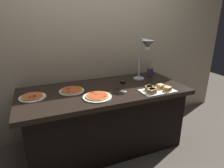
{
  "coord_description": "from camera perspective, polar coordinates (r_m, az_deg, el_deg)",
  "views": [
    {
      "loc": [
        -0.7,
        -1.96,
        1.56
      ],
      "look_at": [
        0.1,
        0.0,
        0.81
      ],
      "focal_mm": 31.14,
      "sensor_mm": 36.0,
      "label": 1
    }
  ],
  "objects": [
    {
      "name": "pizza_plate_front",
      "position": [
        2.2,
        -11.74,
        -1.88
      ],
      "size": [
        0.27,
        0.27,
        0.03
      ],
      "color": "white",
      "rests_on": "buffet_table"
    },
    {
      "name": "back_wall",
      "position": [
        2.58,
        -6.38,
        11.41
      ],
      "size": [
        4.4,
        0.04,
        2.4
      ],
      "primitive_type": "cube",
      "color": "#C6B593",
      "rests_on": "ground_plane"
    },
    {
      "name": "utensil_holder",
      "position": [
        2.74,
        11.06,
        3.53
      ],
      "size": [
        0.08,
        0.08,
        0.23
      ],
      "color": "#383347",
      "rests_on": "buffet_table"
    },
    {
      "name": "buffet_table",
      "position": [
        2.39,
        -2.22,
        -9.94
      ],
      "size": [
        1.9,
        0.84,
        0.76
      ],
      "color": "black",
      "rests_on": "ground_plane"
    },
    {
      "name": "sandwich_platter",
      "position": [
        2.2,
        12.74,
        -1.63
      ],
      "size": [
        0.39,
        0.22,
        0.06
      ],
      "color": "white",
      "rests_on": "buffet_table"
    },
    {
      "name": "pizza_plate_center",
      "position": [
        2.01,
        -4.36,
        -3.64
      ],
      "size": [
        0.3,
        0.3,
        0.03
      ],
      "color": "white",
      "rests_on": "buffet_table"
    },
    {
      "name": "ground_plane",
      "position": [
        2.6,
        -2.1,
        -17.35
      ],
      "size": [
        8.0,
        8.0,
        0.0
      ],
      "primitive_type": "plane",
      "color": "#4C443D"
    },
    {
      "name": "pizza_plate_raised_stand",
      "position": [
        2.15,
        -22.31,
        -3.51
      ],
      "size": [
        0.27,
        0.27,
        0.03
      ],
      "color": "white",
      "rests_on": "buffet_table"
    },
    {
      "name": "sauce_cup_near",
      "position": [
        2.42,
        3.15,
        0.65
      ],
      "size": [
        0.06,
        0.06,
        0.03
      ],
      "color": "black",
      "rests_on": "buffet_table"
    },
    {
      "name": "heat_lamp",
      "position": [
        2.4,
        9.93,
        10.05
      ],
      "size": [
        0.15,
        0.31,
        0.53
      ],
      "color": "#B7BABF",
      "rests_on": "buffet_table"
    },
    {
      "name": "serving_spatula",
      "position": [
        2.19,
        2.59,
        -1.83
      ],
      "size": [
        0.08,
        0.17,
        0.01
      ],
      "color": "#B7BABF",
      "rests_on": "buffet_table"
    }
  ]
}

